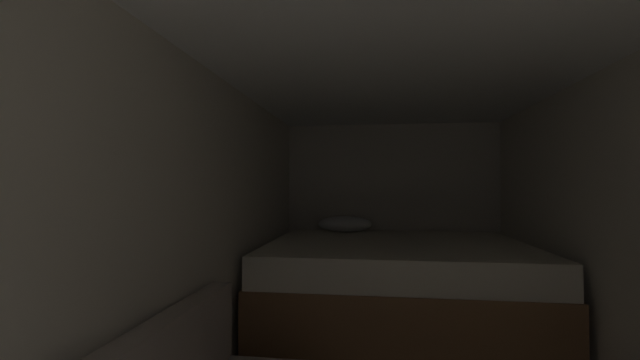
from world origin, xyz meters
TOP-DOWN VIEW (x-y plane):
  - wall_back at (0.00, 4.35)m, footprint 2.52×0.05m
  - wall_left at (-1.24, 1.86)m, footprint 0.05×4.94m
  - ceiling_slab at (0.00, 1.86)m, footprint 2.52×4.94m
  - bed at (-0.01, 3.33)m, footprint 2.30×1.92m

SIDE VIEW (x-z plane):
  - bed at x=-0.01m, z-range -0.09..0.93m
  - wall_back at x=0.00m, z-range 0.00..2.07m
  - wall_left at x=-1.24m, z-range 0.00..2.07m
  - ceiling_slab at x=0.00m, z-range 2.07..2.12m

